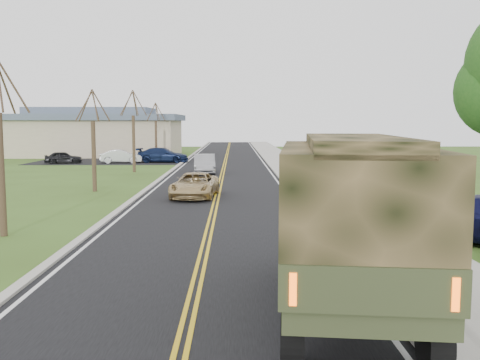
{
  "coord_description": "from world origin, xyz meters",
  "views": [
    {
      "loc": [
        0.91,
        -8.09,
        3.85
      ],
      "look_at": [
        1.11,
        11.14,
        1.8
      ],
      "focal_mm": 40.0,
      "sensor_mm": 36.0,
      "label": 1
    }
  ],
  "objects": [
    {
      "name": "military_truck",
      "position": [
        3.17,
        2.29,
        2.07
      ],
      "size": [
        3.33,
        7.48,
        3.61
      ],
      "rotation": [
        0.0,
        0.0,
        -0.12
      ],
      "color": "black",
      "rests_on": "ground"
    },
    {
      "name": "suv_champagne",
      "position": [
        -1.15,
        19.5,
        0.64
      ],
      "size": [
        2.51,
        4.76,
        1.28
      ],
      "primitive_type": "imported",
      "rotation": [
        0.0,
        0.0,
        -0.09
      ],
      "color": "tan",
      "rests_on": "ground"
    },
    {
      "name": "curb_left",
      "position": [
        -4.15,
        40.0,
        0.05
      ],
      "size": [
        0.3,
        120.0,
        0.1
      ],
      "primitive_type": "cube",
      "color": "#9E998E",
      "rests_on": "ground"
    },
    {
      "name": "lot_car_dark",
      "position": [
        -15.4,
        42.9,
        0.59
      ],
      "size": [
        3.71,
        2.34,
        1.18
      ],
      "primitive_type": "imported",
      "rotation": [
        0.0,
        0.0,
        1.87
      ],
      "color": "black",
      "rests_on": "ground"
    },
    {
      "name": "bare_tree_d",
      "position": [
        -7.0,
        46.0,
        2.55
      ],
      "size": [
        1.88,
        2.2,
        5.91
      ],
      "color": "#38281C",
      "rests_on": "ground"
    },
    {
      "name": "curb_right",
      "position": [
        4.15,
        40.0,
        0.06
      ],
      "size": [
        0.3,
        120.0,
        0.12
      ],
      "primitive_type": "cube",
      "color": "#9E998E",
      "rests_on": "ground"
    },
    {
      "name": "bare_tree_b",
      "position": [
        -7.0,
        22.0,
        2.48
      ],
      "size": [
        1.83,
        2.14,
        5.73
      ],
      "color": "#38281C",
      "rests_on": "ground"
    },
    {
      "name": "lot_car_navy",
      "position": [
        -6.1,
        44.27,
        0.72
      ],
      "size": [
        5.12,
        2.36,
        1.45
      ],
      "primitive_type": "imported",
      "rotation": [
        0.0,
        0.0,
        1.5
      ],
      "color": "#101C3D",
      "rests_on": "ground"
    },
    {
      "name": "commercial_building",
      "position": [
        -15.98,
        55.97,
        2.69
      ],
      "size": [
        25.5,
        21.5,
        5.65
      ],
      "color": "tan",
      "rests_on": "ground"
    },
    {
      "name": "lot_car_silver",
      "position": [
        -9.99,
        43.39,
        0.66
      ],
      "size": [
        4.12,
        1.86,
        1.31
      ],
      "primitive_type": "imported",
      "rotation": [
        0.0,
        0.0,
        1.69
      ],
      "color": "#B7B8BD",
      "rests_on": "ground"
    },
    {
      "name": "sidewalk_right",
      "position": [
        5.9,
        40.0,
        0.05
      ],
      "size": [
        3.2,
        120.0,
        0.1
      ],
      "primitive_type": "cube",
      "color": "#9E998E",
      "rests_on": "ground"
    },
    {
      "name": "road",
      "position": [
        0.0,
        40.0,
        0.01
      ],
      "size": [
        8.0,
        120.0,
        0.01
      ],
      "primitive_type": "cube",
      "color": "black",
      "rests_on": "ground"
    },
    {
      "name": "sedan_silver",
      "position": [
        -1.38,
        32.67,
        0.74
      ],
      "size": [
        1.87,
        4.58,
        1.48
      ],
      "primitive_type": "imported",
      "rotation": [
        0.0,
        0.0,
        0.07
      ],
      "color": "#9D9DA2",
      "rests_on": "ground"
    },
    {
      "name": "bare_tree_a",
      "position": [
        -7.0,
        10.0,
        2.63
      ],
      "size": [
        1.93,
        2.26,
        6.08
      ],
      "color": "#38281C",
      "rests_on": "ground"
    },
    {
      "name": "bare_tree_c",
      "position": [
        -7.0,
        34.0,
        2.78
      ],
      "size": [
        2.04,
        2.39,
        6.42
      ],
      "color": "#38281C",
      "rests_on": "ground"
    }
  ]
}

